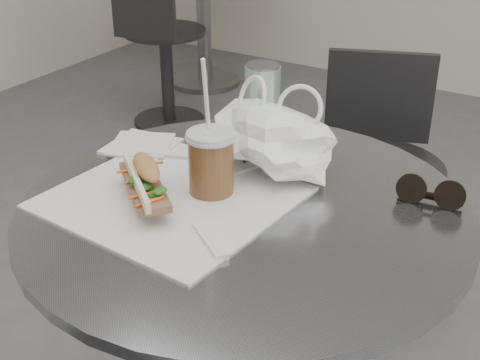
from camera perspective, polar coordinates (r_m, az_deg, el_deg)
The scene contains 11 objects.
cafe_table at distance 1.28m, azimuth 0.35°, elevation -12.87°, with size 0.76×0.76×0.74m.
bg_table at distance 3.78m, azimuth -3.14°, elevation 14.92°, with size 0.70×0.70×0.74m.
chair_far at distance 1.99m, azimuth 11.04°, elevation -1.86°, with size 0.41×0.44×0.74m.
bg_chair at distance 3.23m, azimuth -6.66°, elevation 10.09°, with size 0.39×0.41×0.74m.
sandwich_paper at distance 1.14m, azimuth -5.86°, elevation -1.46°, with size 0.37×0.35×0.00m, color white.
banh_mi at distance 1.11m, azimuth -8.06°, elevation -0.22°, with size 0.22×0.21×0.08m.
iced_coffee at distance 1.13m, azimuth -2.49°, elevation 1.53°, with size 0.08×0.08×0.24m.
sunglasses at distance 1.15m, azimuth 15.94°, elevation -1.14°, with size 0.12×0.04×0.05m.
plastic_bag at distance 1.21m, azimuth 2.49°, elevation 3.51°, with size 0.24×0.18×0.12m, color white, non-canonical shape.
napkin_stack at distance 1.33m, azimuth -8.42°, elevation 2.91°, with size 0.15×0.15×0.01m.
drink_can at distance 1.38m, azimuth 1.94°, elevation 7.08°, with size 0.07×0.07×0.14m.
Camera 1 is at (0.50, -0.63, 1.29)m, focal length 50.00 mm.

